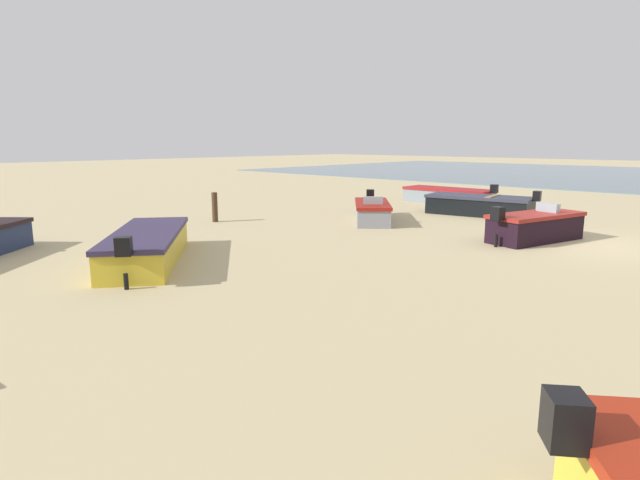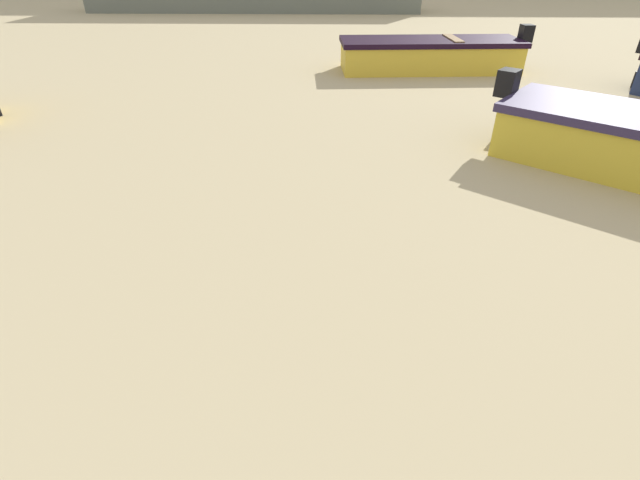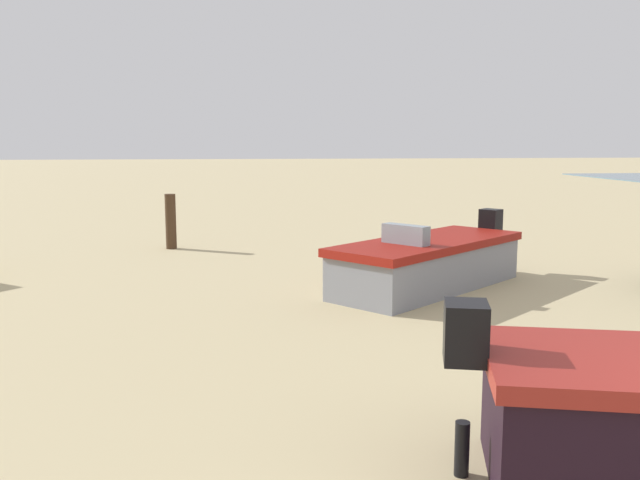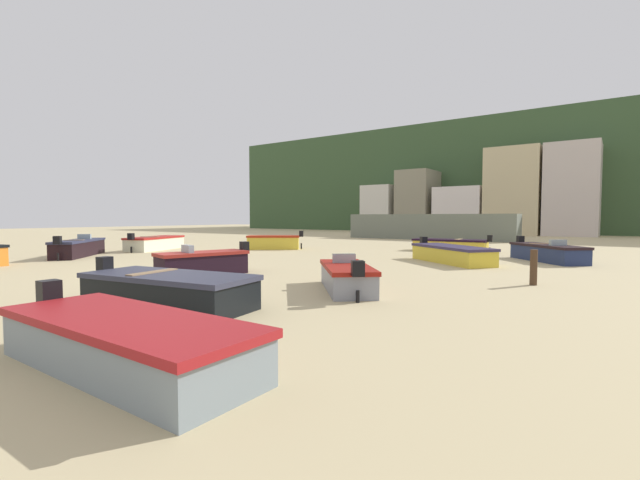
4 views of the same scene
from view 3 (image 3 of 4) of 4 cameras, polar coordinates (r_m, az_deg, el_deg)
boat_grey_6 at (r=10.42m, az=9.14°, el=-1.92°), size 3.25×3.53×1.07m
mooring_post_mid_beach at (r=14.38m, az=-12.47°, el=1.54°), size 0.22×0.22×1.14m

